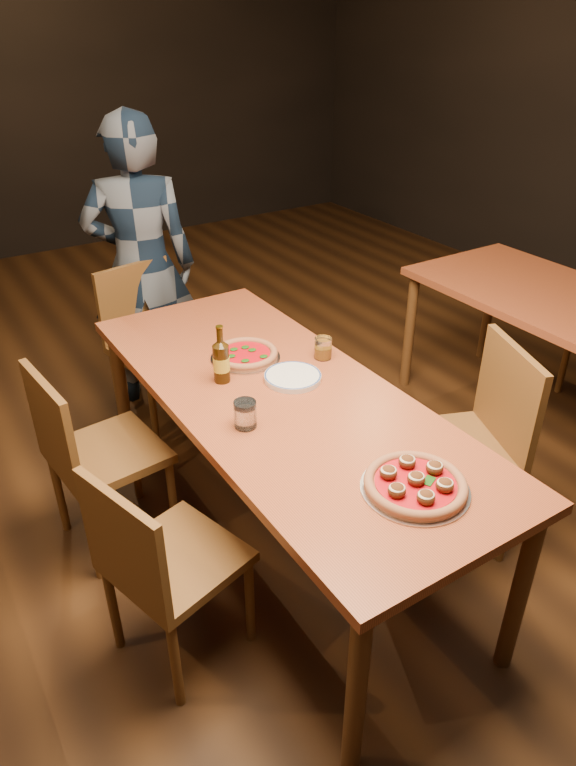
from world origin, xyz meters
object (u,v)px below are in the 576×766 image
plate_stack (293,377)px  beer_bottle (221,362)px  water_glass (245,414)px  diner (142,267)px  chair_main_nw (176,558)px  pizza_margherita (245,354)px  pizza_meatball (416,484)px  chair_main_sw (108,451)px  chair_end (159,349)px  amber_glass (323,348)px  table_main (281,409)px  chair_main_e (453,447)px

plate_stack → beer_bottle: size_ratio=0.98×
water_glass → diner: bearing=81.6°
chair_main_nw → pizza_margherita: bearing=-62.2°
pizza_meatball → diner: size_ratio=0.21×
chair_main_nw → chair_main_sw: (-0.00, 0.67, 0.02)m
pizza_meatball → water_glass: (-0.27, 0.58, 0.03)m
chair_end → beer_bottle: bearing=-106.3°
beer_bottle → amber_glass: beer_bottle is taller
chair_main_sw → water_glass: size_ratio=9.00×
table_main → plate_stack: size_ratio=8.87×
water_glass → table_main: bearing=28.7°
chair_main_e → table_main: bearing=-98.4°
chair_main_e → diner: size_ratio=0.59×
chair_main_nw → table_main: bearing=-81.9°
pizza_meatball → diner: bearing=90.9°
chair_main_sw → amber_glass: bearing=-112.8°
chair_main_e → chair_end: bearing=-134.8°
pizza_meatball → chair_end: bearing=93.0°
beer_bottle → chair_main_e: bearing=-36.3°
chair_main_nw → amber_glass: chair_main_nw is taller
beer_bottle → water_glass: 0.34m
table_main → amber_glass: 0.35m
chair_end → plate_stack: size_ratio=4.04×
pizza_meatball → beer_bottle: bearing=101.9°
chair_main_e → pizza_meatball: (-0.56, -0.35, 0.30)m
amber_glass → diner: 1.33m
plate_stack → water_glass: bearing=-149.7°
chair_main_e → water_glass: size_ratio=9.53×
plate_stack → amber_glass: size_ratio=2.49×
chair_main_e → beer_bottle: 1.00m
table_main → pizza_margherita: (0.02, 0.32, 0.09)m
chair_main_nw → diner: size_ratio=0.53×
table_main → diner: size_ratio=1.24×
chair_end → water_glass: 1.32m
chair_main_e → diner: bearing=-140.2°
pizza_margherita → diner: diner is taller
plate_stack → diner: bearing=93.5°
diner → table_main: bearing=113.2°
pizza_margherita → table_main: bearing=-94.2°
amber_glass → diner: size_ratio=0.06×
pizza_meatball → beer_bottle: 0.92m
pizza_margherita → amber_glass: 0.33m
beer_bottle → plate_stack: bearing=-30.5°
pizza_meatball → water_glass: 0.64m
chair_end → diner: 0.47m
table_main → chair_main_e: chair_main_e is taller
water_glass → diner: 1.58m
plate_stack → diner: size_ratio=0.14×
chair_end → water_glass: size_ratio=9.18×
table_main → amber_glass: bearing=26.5°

